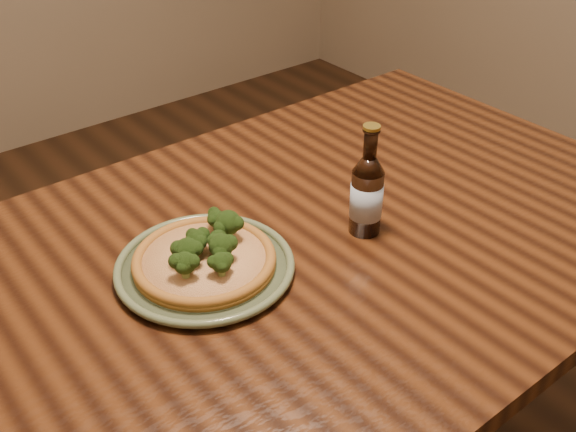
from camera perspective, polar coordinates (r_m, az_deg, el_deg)
table at (r=1.19m, az=-2.16°, el=-7.12°), size 1.60×0.90×0.75m
plate at (r=1.10m, az=-7.05°, el=-4.27°), size 0.29×0.29×0.02m
pizza at (r=1.09m, az=-7.02°, el=-3.47°), size 0.23×0.23×0.07m
beer_bottle at (r=1.16m, az=6.68°, el=1.87°), size 0.06×0.06×0.21m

